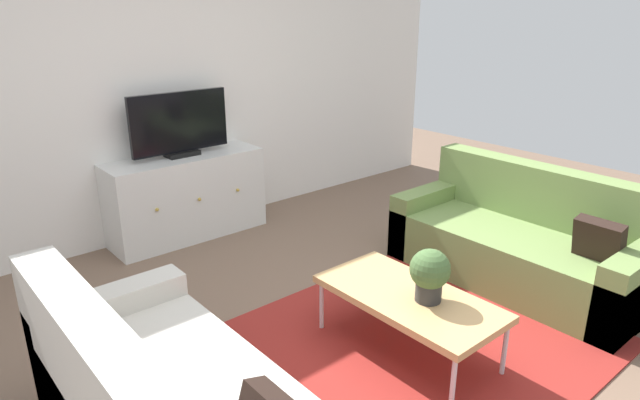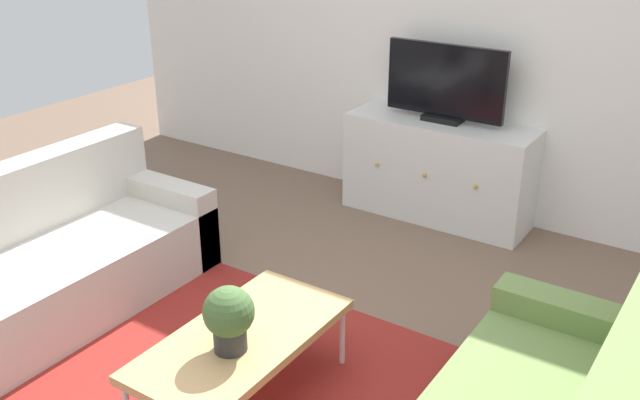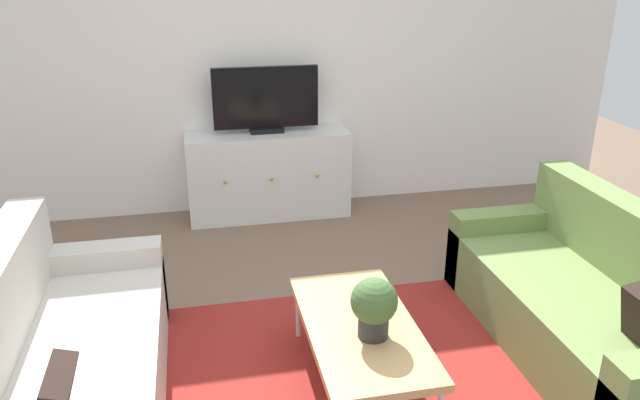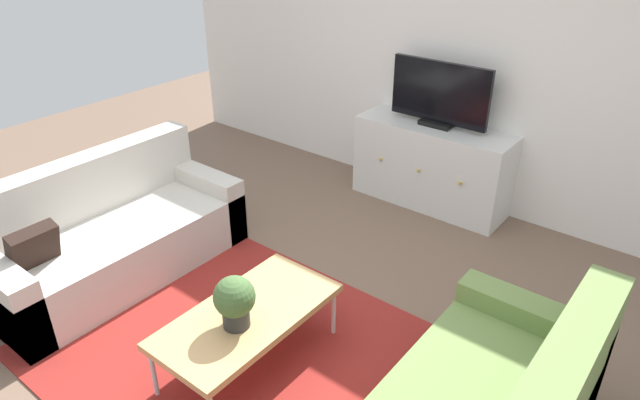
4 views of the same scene
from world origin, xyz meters
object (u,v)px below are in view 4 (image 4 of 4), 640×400
potted_plant (235,300)px  tv_console (431,166)px  couch_left_side (109,237)px  coffee_table (248,316)px  flat_screen_tv (440,95)px

potted_plant → tv_console: 2.56m
tv_console → couch_left_side: bearing=-119.5°
potted_plant → couch_left_side: bearing=173.4°
tv_console → coffee_table: bearing=-86.5°
couch_left_side → tv_console: bearing=60.5°
couch_left_side → potted_plant: bearing=-6.6°
coffee_table → potted_plant: (0.03, -0.11, 0.20)m
flat_screen_tv → coffee_table: bearing=-86.6°
couch_left_side → coffee_table: bearing=-2.4°
coffee_table → flat_screen_tv: (-0.15, 2.46, 0.66)m
couch_left_side → coffee_table: (1.49, -0.06, 0.08)m
couch_left_side → flat_screen_tv: flat_screen_tv is taller
potted_plant → tv_console: tv_console is taller
coffee_table → potted_plant: size_ratio=3.51×
couch_left_side → potted_plant: couch_left_side is taller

